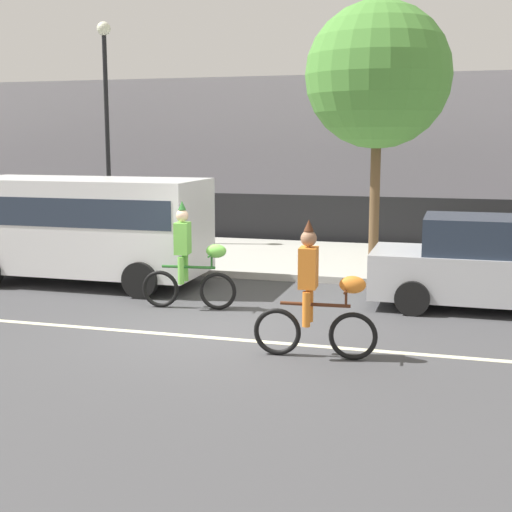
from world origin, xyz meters
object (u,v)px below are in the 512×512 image
parked_car_silver (488,265)px  street_lamp_post (106,100)px  parade_cyclist_orange (316,298)px  parade_cyclist_lime (189,262)px  parked_van_white (88,222)px

parked_car_silver → street_lamp_post: size_ratio=0.70×
parade_cyclist_orange → street_lamp_post: (-7.35, 8.19, 3.15)m
parade_cyclist_orange → street_lamp_post: size_ratio=0.33×
parade_cyclist_lime → street_lamp_post: bearing=127.8°
parade_cyclist_lime → parade_cyclist_orange: (2.71, -2.21, 0.00)m
parked_van_white → parade_cyclist_lime: bearing=-28.3°
parked_van_white → parked_car_silver: parked_van_white is taller
parked_van_white → parked_car_silver: (7.90, -0.08, -0.50)m
parade_cyclist_orange → street_lamp_post: 11.45m
parade_cyclist_orange → parked_van_white: 6.68m
parade_cyclist_lime → parade_cyclist_orange: same height
parade_cyclist_lime → parade_cyclist_orange: size_ratio=1.00×
parade_cyclist_lime → parked_car_silver: parade_cyclist_lime is taller
parade_cyclist_orange → parked_car_silver: parade_cyclist_orange is taller
parade_cyclist_orange → parked_car_silver: size_ratio=0.47×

